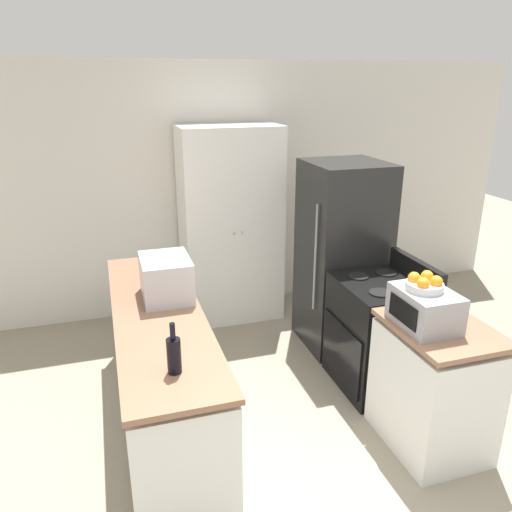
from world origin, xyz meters
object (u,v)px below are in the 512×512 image
Objects in this scene: pantry_cabinet at (231,225)px; stove at (379,334)px; toaster_oven at (425,308)px; microwave at (166,278)px; fruit_bowl at (425,284)px; wine_bottle at (174,354)px; refrigerator at (342,257)px.

pantry_cabinet reaches higher than stove.
pantry_cabinet reaches higher than toaster_oven.
pantry_cabinet is at bearing 58.98° from microwave.
pantry_cabinet is 8.53× the size of fruit_bowl.
fruit_bowl reaches higher than stove.
stove is at bearing 23.82° from wine_bottle.
pantry_cabinet is 4.73× the size of toaster_oven.
pantry_cabinet is 2.44m from toaster_oven.
pantry_cabinet is 1.87× the size of stove.
refrigerator is 1.47m from toaster_oven.
refrigerator is at bearing 40.76° from wine_bottle.
stove is 4.55× the size of fruit_bowl.
toaster_oven is (0.68, -2.34, 0.03)m from pantry_cabinet.
refrigerator reaches higher than microwave.
pantry_cabinet is at bearing 116.44° from stove.
fruit_bowl is at bearing -31.52° from microwave.
fruit_bowl reaches higher than wine_bottle.
stove is at bearing 78.18° from fruit_bowl.
refrigerator is 3.91× the size of microwave.
wine_bottle is 0.70× the size of toaster_oven.
wine_bottle is (-1.77, -1.52, 0.15)m from refrigerator.
pantry_cabinet is 1.90m from stove.
stove is at bearing -91.21° from refrigerator.
stove is 0.85m from refrigerator.
refrigerator is 7.42× the size of fruit_bowl.
pantry_cabinet is 4.49× the size of microwave.
refrigerator is at bearing -46.86° from pantry_cabinet.
fruit_bowl is at bearing 120.33° from toaster_oven.
microwave is (-0.84, -1.40, 0.06)m from pantry_cabinet.
wine_bottle is at bearing -177.67° from toaster_oven.
refrigerator reaches higher than toaster_oven.
stove is 1.02m from fruit_bowl.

